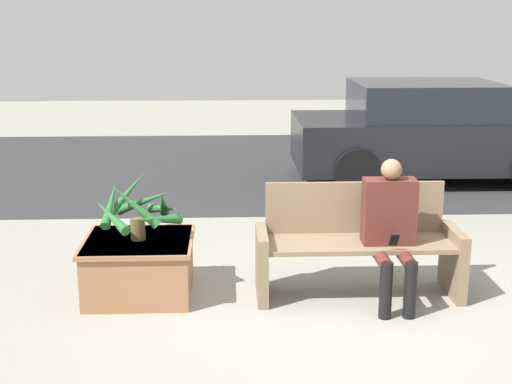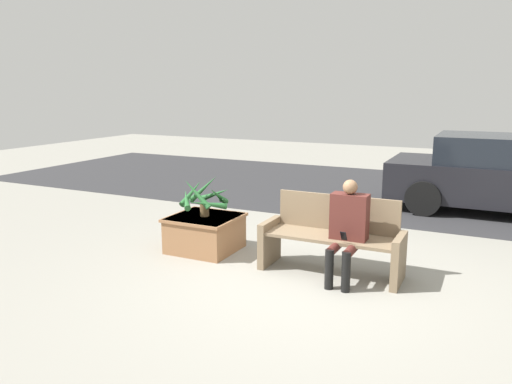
{
  "view_description": "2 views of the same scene",
  "coord_description": "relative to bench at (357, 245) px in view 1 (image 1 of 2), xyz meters",
  "views": [
    {
      "loc": [
        -0.95,
        -5.41,
        2.41
      ],
      "look_at": [
        -0.69,
        0.72,
        0.87
      ],
      "focal_mm": 50.0,
      "sensor_mm": 36.0,
      "label": 1
    },
    {
      "loc": [
        1.94,
        -5.38,
        2.29
      ],
      "look_at": [
        -0.89,
        0.47,
        0.94
      ],
      "focal_mm": 35.0,
      "sensor_mm": 36.0,
      "label": 2
    }
  ],
  "objects": [
    {
      "name": "bench",
      "position": [
        0.0,
        0.0,
        0.0
      ],
      "size": [
        1.77,
        0.58,
        0.96
      ],
      "color": "#7A664C",
      "rests_on": "ground_plane"
    },
    {
      "name": "planter_box",
      "position": [
        -1.91,
        0.05,
        -0.18
      ],
      "size": [
        0.94,
        0.91,
        0.51
      ],
      "color": "#936642",
      "rests_on": "ground_plane"
    },
    {
      "name": "potted_plant",
      "position": [
        -1.9,
        0.05,
        0.34
      ],
      "size": [
        0.8,
        0.79,
        0.58
      ],
      "color": "brown",
      "rests_on": "planter_box"
    },
    {
      "name": "road_surface",
      "position": [
        -0.18,
        5.46,
        -0.45
      ],
      "size": [
        20.0,
        6.0,
        0.01
      ],
      "primitive_type": "cube",
      "color": "#2D2D30",
      "rests_on": "ground_plane"
    },
    {
      "name": "parked_car",
      "position": [
        1.84,
        4.4,
        0.26
      ],
      "size": [
        3.96,
        1.98,
        1.45
      ],
      "color": "black",
      "rests_on": "ground_plane"
    },
    {
      "name": "person_seated",
      "position": [
        0.24,
        -0.19,
        0.24
      ],
      "size": [
        0.44,
        0.6,
        1.23
      ],
      "color": "#51231E",
      "rests_on": "ground_plane"
    },
    {
      "name": "ground_plane",
      "position": [
        -0.18,
        -0.47,
        -0.45
      ],
      "size": [
        30.0,
        30.0,
        0.0
      ],
      "primitive_type": "plane",
      "color": "gray"
    }
  ]
}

